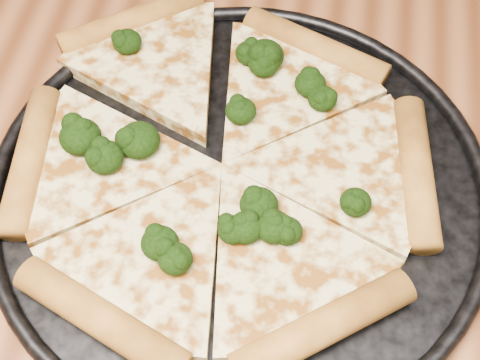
# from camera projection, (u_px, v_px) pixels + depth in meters

# --- Properties ---
(dining_table) EXTENTS (1.20, 0.90, 0.75)m
(dining_table) POSITION_uv_depth(u_px,v_px,m) (121.00, 337.00, 0.57)
(dining_table) COLOR brown
(dining_table) RESTS_ON ground
(pizza_pan) EXTENTS (0.38, 0.38, 0.02)m
(pizza_pan) POSITION_uv_depth(u_px,v_px,m) (240.00, 186.00, 0.53)
(pizza_pan) COLOR black
(pizza_pan) RESTS_ON dining_table
(pizza) EXTENTS (0.33, 0.36, 0.02)m
(pizza) POSITION_uv_depth(u_px,v_px,m) (219.00, 161.00, 0.53)
(pizza) COLOR #DED088
(pizza) RESTS_ON pizza_pan
(broccoli_florets) EXTENTS (0.23, 0.22, 0.02)m
(broccoli_florets) POSITION_uv_depth(u_px,v_px,m) (212.00, 143.00, 0.53)
(broccoli_florets) COLOR black
(broccoli_florets) RESTS_ON pizza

